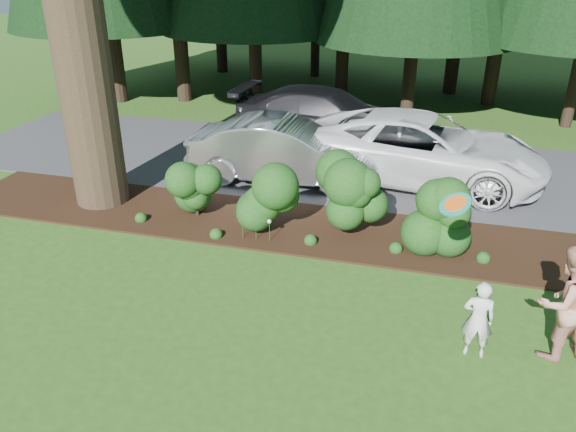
# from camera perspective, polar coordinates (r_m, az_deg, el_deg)

# --- Properties ---
(ground) EXTENTS (80.00, 80.00, 0.00)m
(ground) POSITION_cam_1_polar(r_m,az_deg,el_deg) (10.02, -5.95, -9.09)
(ground) COLOR #2D4D16
(ground) RESTS_ON ground
(mulch_bed) EXTENTS (16.00, 2.50, 0.05)m
(mulch_bed) POSITION_cam_1_polar(r_m,az_deg,el_deg) (12.66, -0.75, -0.93)
(mulch_bed) COLOR black
(mulch_bed) RESTS_ON ground
(driveway) EXTENTS (22.00, 6.00, 0.03)m
(driveway) POSITION_cam_1_polar(r_m,az_deg,el_deg) (16.46, 3.35, 5.43)
(driveway) COLOR #38383A
(driveway) RESTS_ON ground
(shrub_row) EXTENTS (6.53, 1.60, 1.61)m
(shrub_row) POSITION_cam_1_polar(r_m,az_deg,el_deg) (12.06, 2.60, 1.75)
(shrub_row) COLOR #1A4114
(shrub_row) RESTS_ON ground
(lily_cluster) EXTENTS (0.69, 0.09, 0.57)m
(lily_cluster) POSITION_cam_1_polar(r_m,az_deg,el_deg) (11.81, -3.30, -0.49)
(lily_cluster) COLOR #1A4114
(lily_cluster) RESTS_ON ground
(car_silver_wagon) EXTENTS (5.09, 1.96, 1.65)m
(car_silver_wagon) POSITION_cam_1_polar(r_m,az_deg,el_deg) (14.86, -0.31, 6.67)
(car_silver_wagon) COLOR silver
(car_silver_wagon) RESTS_ON driveway
(car_white_suv) EXTENTS (6.71, 3.69, 1.78)m
(car_white_suv) POSITION_cam_1_polar(r_m,az_deg,el_deg) (15.23, 13.42, 6.69)
(car_white_suv) COLOR white
(car_white_suv) RESTS_ON driveway
(car_dark_suv) EXTENTS (6.00, 2.66, 1.71)m
(car_dark_suv) POSITION_cam_1_polar(r_m,az_deg,el_deg) (17.91, 3.97, 10.02)
(car_dark_suv) COLOR black
(car_dark_suv) RESTS_ON driveway
(child) EXTENTS (0.48, 0.31, 1.30)m
(child) POSITION_cam_1_polar(r_m,az_deg,el_deg) (9.01, 18.77, -9.91)
(child) COLOR silver
(child) RESTS_ON ground
(adult) EXTENTS (1.15, 1.06, 1.89)m
(adult) POSITION_cam_1_polar(r_m,az_deg,el_deg) (9.32, 26.28, -7.91)
(adult) COLOR red
(adult) RESTS_ON ground
(frisbee) EXTENTS (0.49, 0.45, 0.35)m
(frisbee) POSITION_cam_1_polar(r_m,az_deg,el_deg) (8.28, 16.64, 1.16)
(frisbee) COLOR #1A9175
(frisbee) RESTS_ON ground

